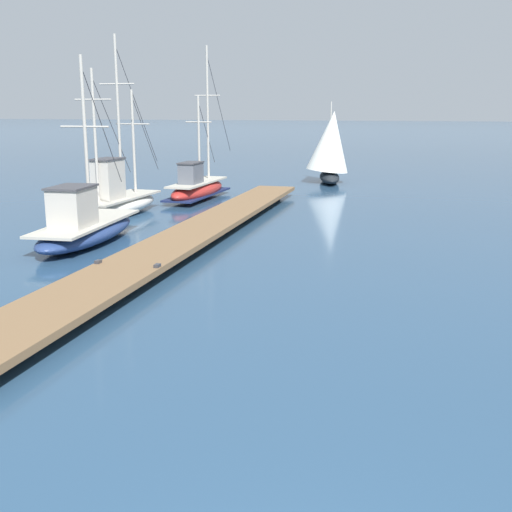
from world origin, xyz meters
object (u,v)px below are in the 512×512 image
at_px(fishing_boat_3, 197,187).
at_px(distant_sailboat, 330,146).
at_px(fishing_boat_0, 84,226).
at_px(fishing_boat_1, 117,198).

relative_size(fishing_boat_3, distant_sailboat, 1.53).
relative_size(fishing_boat_0, fishing_boat_3, 0.79).
bearing_deg(fishing_boat_0, fishing_boat_3, 89.02).
height_order(fishing_boat_3, distant_sailboat, fishing_boat_3).
height_order(fishing_boat_1, distant_sailboat, fishing_boat_1).
relative_size(fishing_boat_1, distant_sailboat, 1.43).
xyz_separation_m(fishing_boat_3, distant_sailboat, (5.16, 8.31, 1.50)).
distance_m(fishing_boat_0, fishing_boat_3, 10.33).
bearing_deg(fishing_boat_3, fishing_boat_0, -90.98).
xyz_separation_m(fishing_boat_1, fishing_boat_3, (1.62, 5.04, -0.10)).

